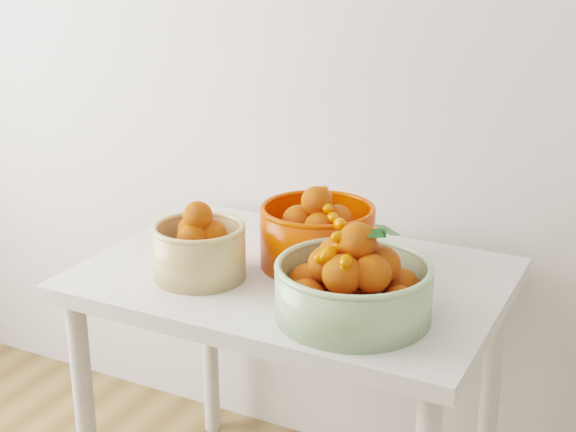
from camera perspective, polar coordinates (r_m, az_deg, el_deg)
name	(u,v)px	position (r m, az deg, el deg)	size (l,w,h in m)	color
table	(294,307)	(1.99, 0.40, -6.51)	(1.00, 0.70, 0.75)	silver
bowl_cream	(199,248)	(1.91, -6.35, -2.31)	(0.28, 0.28, 0.19)	tan
bowl_green	(353,285)	(1.70, 4.63, -4.89)	(0.43, 0.43, 0.22)	#91B581
bowl_orange	(317,234)	(1.97, 2.09, -1.28)	(0.32, 0.32, 0.20)	#E82D00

